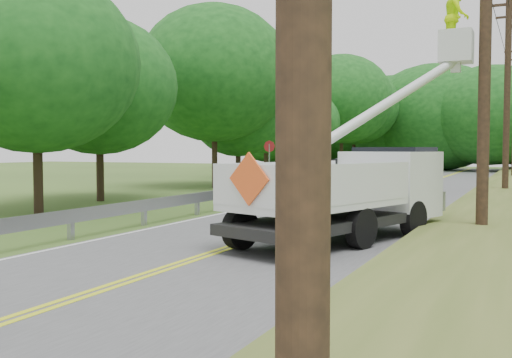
% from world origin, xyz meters
% --- Properties ---
extents(ground, '(140.00, 140.00, 0.00)m').
position_xyz_m(ground, '(0.00, 0.00, 0.00)').
color(ground, '#3A5422').
rests_on(ground, ground).
extents(road, '(7.20, 96.00, 0.03)m').
position_xyz_m(road, '(0.00, 14.00, 0.01)').
color(road, '#505053').
rests_on(road, ground).
extents(guardrail, '(0.18, 48.00, 0.77)m').
position_xyz_m(guardrail, '(-4.02, 14.91, 0.55)').
color(guardrail, '#93969A').
rests_on(guardrail, ground).
extents(utility_poles, '(1.60, 43.30, 10.00)m').
position_xyz_m(utility_poles, '(5.00, 17.02, 5.27)').
color(utility_poles, black).
rests_on(utility_poles, ground).
extents(treeline_left, '(10.23, 56.25, 10.68)m').
position_xyz_m(treeline_left, '(-10.09, 29.98, 5.79)').
color(treeline_left, '#332319').
rests_on(treeline_left, ground).
extents(treeline_horizon, '(57.43, 14.89, 11.66)m').
position_xyz_m(treeline_horizon, '(1.91, 56.10, 5.50)').
color(treeline_horizon, '#134416').
rests_on(treeline_horizon, ground).
extents(bucket_truck, '(4.73, 6.86, 6.45)m').
position_xyz_m(bucket_truck, '(2.44, 7.52, 1.50)').
color(bucket_truck, black).
rests_on(bucket_truck, road).
extents(suv_silver, '(3.17, 5.46, 1.43)m').
position_xyz_m(suv_silver, '(-1.73, 15.10, 0.74)').
color(suv_silver, '#BABEC2').
rests_on(suv_silver, road).
extents(suv_darkgrey, '(3.98, 6.55, 1.78)m').
position_xyz_m(suv_darkgrey, '(-2.22, 23.73, 0.91)').
color(suv_darkgrey, '#383A40').
rests_on(suv_darkgrey, road).
extents(stop_sign_permanent, '(0.56, 0.06, 2.63)m').
position_xyz_m(stop_sign_permanent, '(-5.08, 18.24, 1.76)').
color(stop_sign_permanent, '#93969A').
rests_on(stop_sign_permanent, ground).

